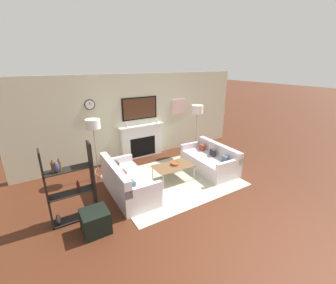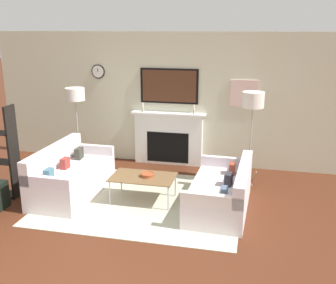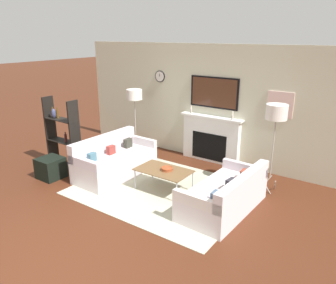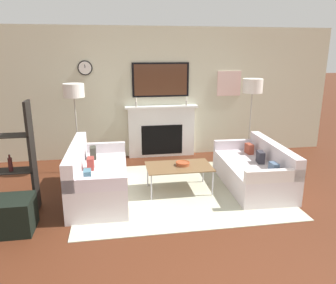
{
  "view_description": "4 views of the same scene",
  "coord_description": "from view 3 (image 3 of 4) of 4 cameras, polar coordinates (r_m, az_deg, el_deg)",
  "views": [
    {
      "loc": [
        -2.95,
        -1.97,
        2.99
      ],
      "look_at": [
        0.23,
        3.17,
        0.86
      ],
      "focal_mm": 24.0,
      "sensor_mm": 36.0,
      "label": 1
    },
    {
      "loc": [
        1.72,
        -3.23,
        2.78
      ],
      "look_at": [
        0.3,
        3.09,
        0.88
      ],
      "focal_mm": 42.0,
      "sensor_mm": 36.0,
      "label": 2
    },
    {
      "loc": [
        3.37,
        -2.14,
        2.9
      ],
      "look_at": [
        -0.07,
        2.78,
        0.91
      ],
      "focal_mm": 35.0,
      "sensor_mm": 36.0,
      "label": 3
    },
    {
      "loc": [
        -0.99,
        -2.33,
        2.2
      ],
      "look_at": [
        -0.14,
        2.73,
        0.78
      ],
      "focal_mm": 35.0,
      "sensor_mm": 36.0,
      "label": 4
    }
  ],
  "objects": [
    {
      "name": "ground_plane",
      "position": [
        4.93,
        -19.23,
        -18.85
      ],
      "size": [
        60.0,
        60.0,
        0.0
      ],
      "primitive_type": "plane",
      "color": "#492213"
    },
    {
      "name": "fireplace_wall",
      "position": [
        7.66,
        8.02,
        5.64
      ],
      "size": [
        7.57,
        0.28,
        2.7
      ],
      "color": "beige",
      "rests_on": "ground_plane"
    },
    {
      "name": "area_rug",
      "position": [
        6.45,
        -0.76,
        -8.32
      ],
      "size": [
        3.21,
        2.57,
        0.01
      ],
      "color": "#B2B198",
      "rests_on": "ground_plane"
    },
    {
      "name": "couch_left",
      "position": [
        7.1,
        -9.34,
        -3.39
      ],
      "size": [
        0.87,
        1.8,
        0.84
      ],
      "color": "silver",
      "rests_on": "ground_plane"
    },
    {
      "name": "couch_right",
      "position": [
        5.75,
        9.94,
        -9.24
      ],
      "size": [
        0.95,
        1.78,
        0.73
      ],
      "color": "silver",
      "rests_on": "ground_plane"
    },
    {
      "name": "coffee_table",
      "position": [
        6.28,
        -0.77,
        -5.11
      ],
      "size": [
        1.05,
        0.64,
        0.43
      ],
      "color": "brown",
      "rests_on": "ground_plane"
    },
    {
      "name": "decorative_bowl",
      "position": [
        6.24,
        -0.17,
        -4.68
      ],
      "size": [
        0.23,
        0.23,
        0.06
      ],
      "color": "#964626",
      "rests_on": "coffee_table"
    },
    {
      "name": "floor_lamp_left",
      "position": [
        7.84,
        -5.88,
        8.02
      ],
      "size": [
        0.37,
        0.37,
        1.66
      ],
      "color": "#9E998E",
      "rests_on": "ground_plane"
    },
    {
      "name": "floor_lamp_right",
      "position": [
        6.23,
        18.38,
        4.77
      ],
      "size": [
        0.39,
        0.39,
        1.71
      ],
      "color": "#9E998E",
      "rests_on": "ground_plane"
    },
    {
      "name": "shelf_unit",
      "position": [
        7.68,
        -17.98,
        1.19
      ],
      "size": [
        0.88,
        0.28,
        1.58
      ],
      "color": "black",
      "rests_on": "ground_plane"
    },
    {
      "name": "ottoman",
      "position": [
        7.33,
        -19.74,
        -4.26
      ],
      "size": [
        0.48,
        0.48,
        0.44
      ],
      "color": "black",
      "rests_on": "ground_plane"
    }
  ]
}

